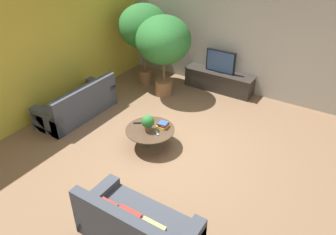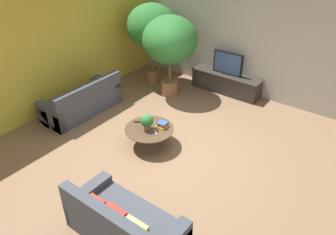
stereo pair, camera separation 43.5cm
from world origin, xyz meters
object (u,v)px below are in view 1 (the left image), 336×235
object	(u,v)px
couch_near_entry	(137,227)
potted_palm_tall	(144,28)
couch_by_wall	(78,105)
potted_plant_tabletop	(148,122)
media_console	(219,81)
television	(221,62)
potted_palm_corner	(163,42)
coffee_table	(150,134)

from	to	relation	value
couch_near_entry	potted_palm_tall	distance (m)	5.55
potted_palm_tall	couch_by_wall	bearing A→B (deg)	-97.08
potted_plant_tabletop	media_console	bearing A→B (deg)	88.19
television	potted_palm_tall	size ratio (longest dim) A/B	0.37
potted_palm_corner	potted_plant_tabletop	bearing A→B (deg)	-64.49
couch_near_entry	potted_palm_corner	world-z (taller)	potted_palm_corner
couch_by_wall	potted_palm_tall	xyz separation A→B (m)	(0.29, 2.33, 1.31)
coffee_table	potted_palm_tall	bearing A→B (deg)	127.68
coffee_table	couch_by_wall	world-z (taller)	couch_by_wall
coffee_table	media_console	bearing A→B (deg)	88.28
coffee_table	couch_near_entry	bearing A→B (deg)	-59.56
media_console	potted_palm_corner	world-z (taller)	potted_palm_corner
television	potted_palm_tall	xyz separation A→B (m)	(-1.96, -0.71, 0.77)
coffee_table	potted_palm_corner	distance (m)	2.62
potted_palm_corner	potted_plant_tabletop	xyz separation A→B (m)	(1.03, -2.16, -0.84)
television	couch_near_entry	world-z (taller)	television
television	couch_by_wall	bearing A→B (deg)	-126.40
couch_near_entry	potted_plant_tabletop	xyz separation A→B (m)	(-1.20, 1.97, 0.33)
television	couch_near_entry	bearing A→B (deg)	-77.98
media_console	potted_palm_corner	bearing A→B (deg)	-138.01
potted_palm_tall	potted_plant_tabletop	distance (m)	3.24
media_console	potted_palm_tall	size ratio (longest dim) A/B	0.86
potted_palm_corner	coffee_table	bearing A→B (deg)	-63.77
coffee_table	potted_plant_tabletop	world-z (taller)	potted_plant_tabletop
television	potted_palm_corner	xyz separation A→B (m)	(-1.13, -1.02, 0.63)
couch_near_entry	potted_palm_corner	xyz separation A→B (m)	(-2.23, 4.13, 1.17)
coffee_table	couch_by_wall	size ratio (longest dim) A/B	0.52
media_console	television	bearing A→B (deg)	-90.00
media_console	coffee_table	distance (m)	3.13
coffee_table	potted_plant_tabletop	xyz separation A→B (m)	(-0.01, -0.05, 0.32)
television	potted_palm_corner	bearing A→B (deg)	-138.06
coffee_table	couch_by_wall	distance (m)	2.15
couch_near_entry	potted_plant_tabletop	distance (m)	2.33
television	potted_palm_corner	world-z (taller)	potted_palm_corner
media_console	potted_palm_corner	xyz separation A→B (m)	(-1.13, -1.02, 1.18)
couch_by_wall	potted_palm_tall	size ratio (longest dim) A/B	0.87
coffee_table	potted_plant_tabletop	size ratio (longest dim) A/B	2.90
potted_plant_tabletop	coffee_table	bearing A→B (deg)	82.74
potted_plant_tabletop	potted_palm_corner	bearing A→B (deg)	115.51
couch_by_wall	potted_plant_tabletop	xyz separation A→B (m)	(2.15, -0.13, 0.33)
coffee_table	couch_by_wall	bearing A→B (deg)	177.94
potted_palm_corner	potted_plant_tabletop	size ratio (longest dim) A/B	6.05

